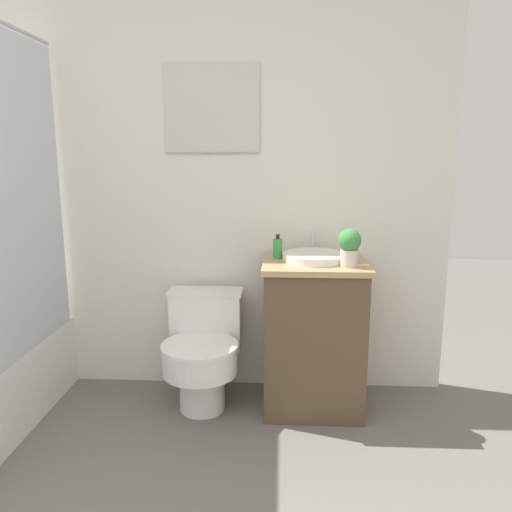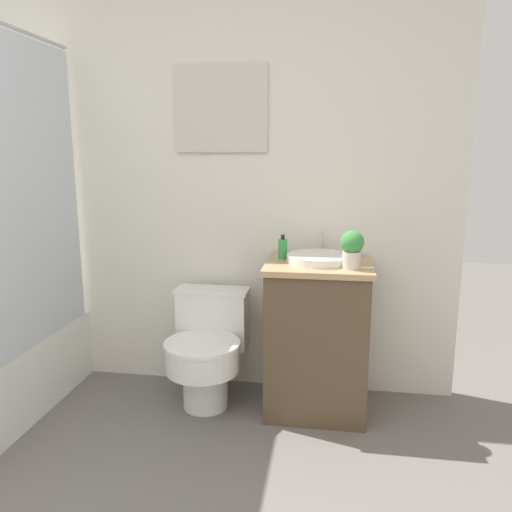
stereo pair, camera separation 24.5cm
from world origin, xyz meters
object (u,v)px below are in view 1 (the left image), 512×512
Objects in this scene: soap_bottle at (278,248)px; potted_plant at (349,246)px; toilet at (203,350)px; sink at (315,257)px.

potted_plant reaches higher than soap_bottle.
sink is (0.61, 0.04, 0.52)m from toilet.
sink reaches higher than toilet.
soap_bottle reaches higher than sink.
toilet is 0.99m from potted_plant.
toilet is 3.27× the size of potted_plant.
sink is 2.88× the size of soap_bottle.
potted_plant is (0.77, -0.09, 0.61)m from toilet.
soap_bottle is 0.41m from potted_plant.
sink is 1.97× the size of potted_plant.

